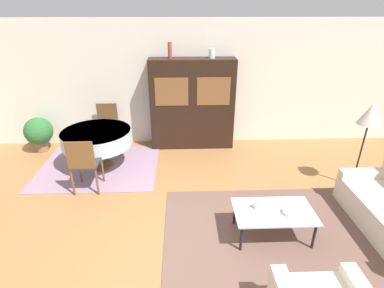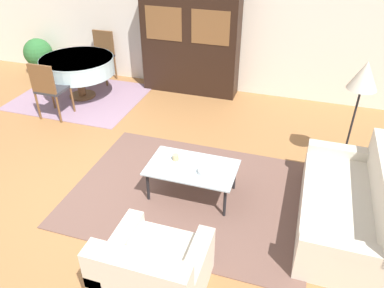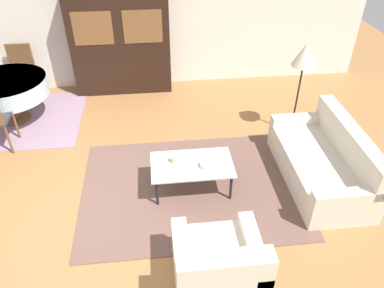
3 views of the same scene
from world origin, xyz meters
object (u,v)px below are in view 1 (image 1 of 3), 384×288
at_px(potted_plant, 39,132).
at_px(bowl, 290,212).
at_px(vase_tall, 170,50).
at_px(coffee_table, 274,213).
at_px(floor_lamp, 370,118).
at_px(dining_chair_far, 107,123).
at_px(dining_table, 97,138).
at_px(dining_chair_near, 84,162).
at_px(vase_short, 212,53).
at_px(display_cabinet, 192,104).
at_px(cup, 255,205).

bearing_deg(potted_plant, bowl, -32.78).
distance_m(vase_tall, potted_plant, 3.31).
height_order(coffee_table, floor_lamp, floor_lamp).
relative_size(dining_chair_far, vase_tall, 3.09).
height_order(dining_table, floor_lamp, floor_lamp).
height_order(dining_chair_near, potted_plant, dining_chair_near).
distance_m(dining_chair_near, dining_chair_far, 1.76).
xyz_separation_m(floor_lamp, bowl, (-1.61, -1.27, -0.83)).
height_order(dining_chair_far, vase_tall, vase_tall).
relative_size(vase_short, potted_plant, 0.25).
bearing_deg(vase_tall, vase_short, 0.00).
bearing_deg(coffee_table, vase_tall, 115.59).
bearing_deg(floor_lamp, potted_plant, 165.10).
xyz_separation_m(coffee_table, display_cabinet, (-0.99, 3.00, 0.59)).
height_order(display_cabinet, dining_table, display_cabinet).
xyz_separation_m(dining_chair_far, cup, (2.62, -2.89, -0.11)).
xyz_separation_m(dining_chair_near, dining_chair_far, (0.00, 1.76, 0.00)).
relative_size(display_cabinet, bowl, 9.91).
xyz_separation_m(vase_tall, potted_plant, (-2.86, -0.17, -1.66)).
xyz_separation_m(dining_chair_far, vase_short, (2.26, 0.03, 1.47)).
bearing_deg(cup, bowl, -18.23).
relative_size(coffee_table, floor_lamp, 0.70).
height_order(dining_table, cup, dining_table).
xyz_separation_m(cup, vase_short, (-0.36, 2.92, 1.58)).
height_order(vase_short, potted_plant, vase_short).
bearing_deg(cup, floor_lamp, 28.94).
distance_m(coffee_table, dining_table, 3.54).
bearing_deg(coffee_table, vase_short, 101.19).
xyz_separation_m(display_cabinet, dining_chair_far, (-1.87, -0.03, -0.40)).
distance_m(dining_chair_far, vase_tall, 2.09).
bearing_deg(display_cabinet, potted_plant, -177.06).
relative_size(floor_lamp, vase_short, 7.94).
bearing_deg(dining_chair_far, bowl, 135.17).
height_order(coffee_table, potted_plant, potted_plant).
relative_size(coffee_table, display_cabinet, 0.55).
bearing_deg(floor_lamp, dining_chair_near, 179.94).
xyz_separation_m(dining_table, vase_tall, (1.42, 0.91, 1.49)).
bearing_deg(dining_table, dining_chair_far, 90.00).
bearing_deg(vase_tall, floor_lamp, -28.98).
bearing_deg(dining_chair_far, coffee_table, 133.91).
xyz_separation_m(display_cabinet, bowl, (1.18, -3.06, -0.52)).
height_order(coffee_table, vase_short, vase_short).
xyz_separation_m(cup, potted_plant, (-4.06, 2.75, -0.02)).
relative_size(floor_lamp, vase_tall, 4.83).
distance_m(dining_chair_near, bowl, 3.31).
height_order(floor_lamp, cup, floor_lamp).
bearing_deg(vase_short, dining_chair_far, -179.14).
relative_size(dining_chair_near, cup, 12.34).
height_order(vase_tall, vase_short, vase_tall).
bearing_deg(dining_chair_far, vase_short, -179.14).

